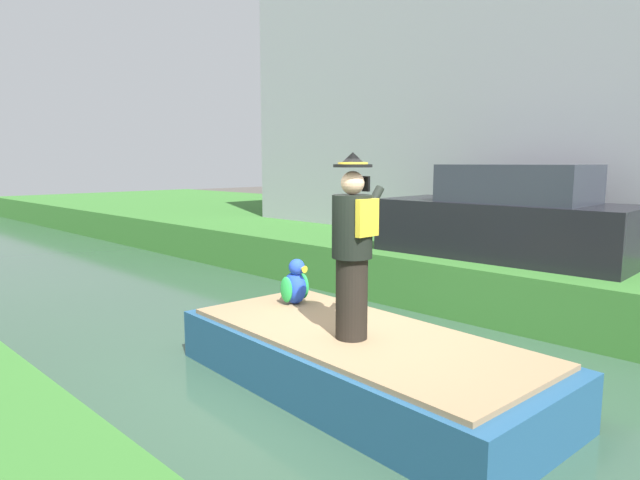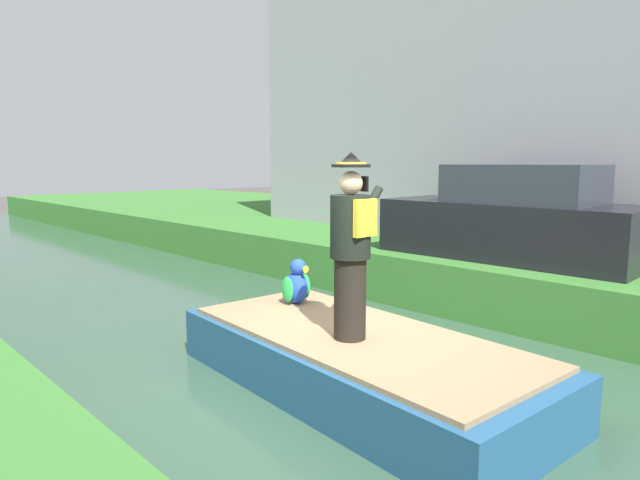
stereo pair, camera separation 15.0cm
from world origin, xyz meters
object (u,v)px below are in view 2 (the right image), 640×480
object	(u,v)px
person_pirate	(351,247)
parrot_plush	(297,284)
boat	(357,361)
parked_car_dark	(513,219)

from	to	relation	value
person_pirate	parrot_plush	size ratio (longest dim) A/B	3.25
person_pirate	parrot_plush	bearing A→B (deg)	54.16
boat	person_pirate	size ratio (longest dim) A/B	2.33
parrot_plush	parked_car_dark	bearing A→B (deg)	-11.97
boat	parked_car_dark	world-z (taller)	parked_car_dark
parrot_plush	person_pirate	bearing A→B (deg)	-110.12
parrot_plush	boat	bearing A→B (deg)	-104.18
boat	parrot_plush	xyz separation A→B (m)	(0.34, 1.33, 0.55)
person_pirate	parrot_plush	xyz separation A→B (m)	(0.52, 1.41, -0.68)
person_pirate	parked_car_dark	xyz separation A→B (m)	(4.43, 0.58, -0.08)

